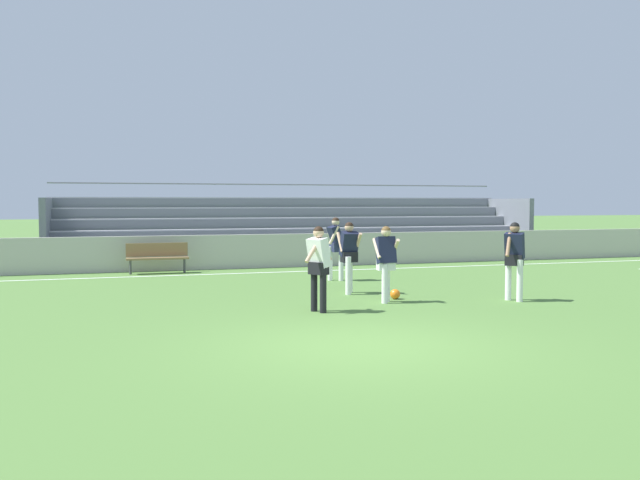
# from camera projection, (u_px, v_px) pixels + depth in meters

# --- Properties ---
(ground_plane) EXTENTS (160.00, 160.00, 0.00)m
(ground_plane) POSITION_uv_depth(u_px,v_px,m) (361.00, 346.00, 9.96)
(ground_plane) COLOR #517A38
(field_line_sideline) EXTENTS (44.00, 0.12, 0.01)m
(field_line_sideline) POSITION_uv_depth(u_px,v_px,m) (233.00, 274.00, 19.98)
(field_line_sideline) COLOR white
(field_line_sideline) RESTS_ON ground
(sideline_wall) EXTENTS (48.00, 0.16, 1.08)m
(sideline_wall) POSITION_uv_depth(u_px,v_px,m) (224.00, 252.00, 21.36)
(sideline_wall) COLOR #BCB7AD
(sideline_wall) RESTS_ON ground
(bleacher_stand) EXTENTS (17.71, 3.50, 2.83)m
(bleacher_stand) POSITION_uv_depth(u_px,v_px,m) (301.00, 226.00, 24.97)
(bleacher_stand) COLOR #B2B2B7
(bleacher_stand) RESTS_ON ground
(bench_near_bin) EXTENTS (1.80, 0.40, 0.90)m
(bench_near_bin) POSITION_uv_depth(u_px,v_px,m) (157.00, 255.00, 20.05)
(bench_near_bin) COLOR olive
(bench_near_bin) RESTS_ON ground
(player_dark_wide_right) EXTENTS (0.47, 0.53, 1.61)m
(player_dark_wide_right) POSITION_uv_depth(u_px,v_px,m) (386.00, 257.00, 14.19)
(player_dark_wide_right) COLOR white
(player_dark_wide_right) RESTS_ON ground
(player_dark_trailing_run) EXTENTS (0.44, 0.61, 1.66)m
(player_dark_trailing_run) POSITION_uv_depth(u_px,v_px,m) (349.00, 251.00, 15.58)
(player_dark_trailing_run) COLOR white
(player_dark_trailing_run) RESTS_ON ground
(player_white_wide_left) EXTENTS (0.70, 0.51, 1.65)m
(player_white_wide_left) POSITION_uv_depth(u_px,v_px,m) (319.00, 261.00, 12.96)
(player_white_wide_left) COLOR black
(player_white_wide_left) RESTS_ON ground
(player_dark_on_ball) EXTENTS (0.64, 0.50, 1.69)m
(player_dark_on_ball) POSITION_uv_depth(u_px,v_px,m) (514.00, 254.00, 14.42)
(player_dark_on_ball) COLOR white
(player_dark_on_ball) RESTS_ON ground
(player_dark_overlapping) EXTENTS (0.52, 0.44, 1.71)m
(player_dark_overlapping) POSITION_uv_depth(u_px,v_px,m) (336.00, 243.00, 18.17)
(player_dark_overlapping) COLOR white
(player_dark_overlapping) RESTS_ON ground
(soccer_ball) EXTENTS (0.22, 0.22, 0.22)m
(soccer_ball) POSITION_uv_depth(u_px,v_px,m) (395.00, 294.00, 14.73)
(soccer_ball) COLOR orange
(soccer_ball) RESTS_ON ground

